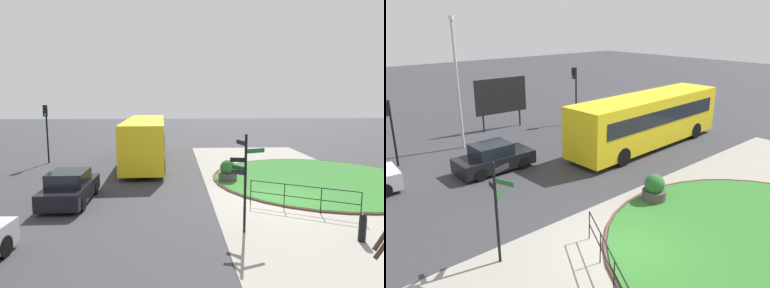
# 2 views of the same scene
# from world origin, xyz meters

# --- Properties ---
(ground) EXTENTS (120.00, 120.00, 0.00)m
(ground) POSITION_xyz_m (0.00, 0.00, 0.00)
(ground) COLOR #333338
(sidewalk_paving) EXTENTS (32.00, 8.98, 0.02)m
(sidewalk_paving) POSITION_xyz_m (0.00, -1.51, 0.01)
(sidewalk_paving) COLOR gray
(sidewalk_paving) RESTS_ON ground
(grass_island) EXTENTS (11.53, 11.53, 0.10)m
(grass_island) POSITION_xyz_m (3.77, -3.46, 0.05)
(grass_island) COLOR #2D6B28
(grass_island) RESTS_ON ground
(grass_kerb_ring) EXTENTS (11.84, 11.84, 0.11)m
(grass_kerb_ring) POSITION_xyz_m (3.77, -3.46, 0.06)
(grass_kerb_ring) COLOR brown
(grass_kerb_ring) RESTS_ON ground
(signpost_directional) EXTENTS (0.68, 1.21, 3.43)m
(signpost_directional) POSITION_xyz_m (-3.43, 2.25, 2.03)
(signpost_directional) COLOR black
(signpost_directional) RESTS_ON ground
(bollard_foreground) EXTENTS (0.24, 0.24, 0.94)m
(bollard_foreground) POSITION_xyz_m (-4.43, -1.40, 0.48)
(bollard_foreground) COLOR black
(bollard_foreground) RESTS_ON ground
(railing_grass_edge) EXTENTS (2.11, 3.80, 1.09)m
(railing_grass_edge) POSITION_xyz_m (-1.49, -0.56, 0.71)
(railing_grass_edge) COLOR black
(railing_grass_edge) RESTS_ON ground
(bus_yellow) EXTENTS (11.42, 3.00, 3.10)m
(bus_yellow) POSITION_xyz_m (9.23, 6.67, 1.67)
(bus_yellow) COLOR yellow
(bus_yellow) RESTS_ON ground
(car_trailing) EXTENTS (3.98, 1.83, 1.45)m
(car_trailing) POSITION_xyz_m (0.25, 9.24, 0.67)
(car_trailing) COLOR black
(car_trailing) RESTS_ON ground
(traffic_light_far) EXTENTS (0.49, 0.29, 4.10)m
(traffic_light_far) POSITION_xyz_m (9.40, 13.54, 2.99)
(traffic_light_far) COLOR black
(traffic_light_far) RESTS_ON ground
(planter_near_signpost) EXTENTS (1.02, 1.02, 1.22)m
(planter_near_signpost) POSITION_xyz_m (3.61, 1.68, 0.55)
(planter_near_signpost) COLOR #47423D
(planter_near_signpost) RESTS_ON ground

